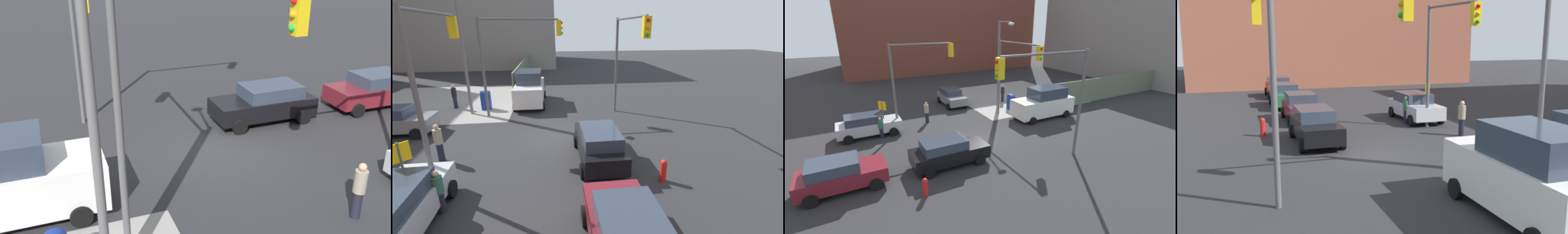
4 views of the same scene
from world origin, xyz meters
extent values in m
plane|color=#28282B|center=(0.00, 0.00, 0.00)|extent=(120.00, 120.00, 0.00)
cube|color=yellow|center=(0.04, 4.50, 5.85)|extent=(0.32, 0.36, 1.00)
sphere|color=red|center=(0.22, 4.50, 6.17)|extent=(0.18, 0.18, 0.18)
sphere|color=orange|center=(0.22, 4.50, 5.85)|extent=(0.18, 0.18, 0.18)
sphere|color=green|center=(0.22, 4.50, 5.53)|extent=(0.18, 0.18, 0.18)
cylinder|color=#59595B|center=(4.50, -4.50, 3.25)|extent=(0.18, 0.18, 6.50)
cylinder|color=#59595B|center=(4.50, 4.50, 3.25)|extent=(0.18, 0.18, 6.50)
sphere|color=green|center=(4.50, -0.75, 5.53)|extent=(0.18, 0.18, 0.18)
cylinder|color=slate|center=(5.20, 5.80, 4.00)|extent=(0.20, 0.20, 8.00)
cylinder|color=red|center=(-5.00, -4.20, 0.40)|extent=(0.26, 0.26, 0.80)
sphere|color=red|center=(-5.00, -4.20, 0.82)|extent=(0.24, 0.24, 0.24)
cube|color=black|center=(-2.84, -1.98, 0.70)|extent=(4.43, 1.80, 0.75)
cube|color=#2D3847|center=(-3.19, -1.98, 1.35)|extent=(2.48, 1.58, 0.55)
cylinder|color=black|center=(-1.33, -1.08, 0.32)|extent=(0.64, 0.22, 0.64)
cylinder|color=black|center=(-1.33, -2.88, 0.32)|extent=(0.64, 0.22, 0.64)
cylinder|color=black|center=(-4.34, -1.08, 0.32)|extent=(0.64, 0.22, 0.64)
cylinder|color=black|center=(-4.34, -2.88, 0.32)|extent=(0.64, 0.22, 0.64)
cube|color=maroon|center=(-8.42, -1.73, 0.70)|extent=(4.08, 1.80, 0.75)
cube|color=#2D3847|center=(-8.74, -1.73, 1.35)|extent=(2.28, 1.58, 0.55)
cylinder|color=black|center=(-7.03, -0.83, 0.32)|extent=(0.64, 0.22, 0.64)
cylinder|color=black|center=(-7.03, -2.63, 0.32)|extent=(0.64, 0.22, 0.64)
cylinder|color=black|center=(-9.80, -2.63, 0.32)|extent=(0.64, 0.22, 0.64)
cube|color=white|center=(7.30, 1.80, 1.02)|extent=(5.40, 2.10, 1.40)
cylinder|color=black|center=(5.46, 0.75, 0.32)|extent=(0.64, 0.22, 0.64)
cylinder|color=black|center=(5.46, 2.85, 0.32)|extent=(0.64, 0.22, 0.64)
cylinder|color=#9E937A|center=(-2.00, 5.20, 1.20)|extent=(0.36, 0.36, 0.68)
sphere|color=tan|center=(-2.00, 5.20, 1.66)|extent=(0.23, 0.23, 0.23)
cylinder|color=#1E1E2D|center=(-2.00, 5.20, 0.43)|extent=(0.28, 0.28, 0.86)
camera|label=1|loc=(6.00, 13.41, 7.65)|focal=40.00mm
camera|label=2|loc=(-13.60, -0.01, 5.78)|focal=24.00mm
camera|label=3|loc=(-7.65, -14.74, 7.86)|focal=24.00mm
camera|label=4|loc=(16.71, -5.67, 4.93)|focal=40.00mm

